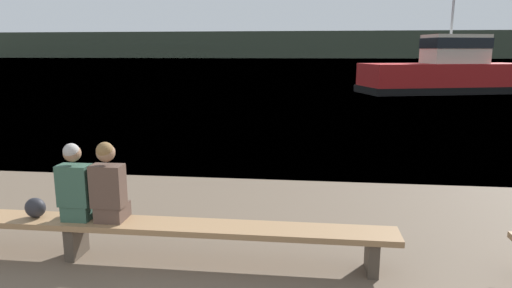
% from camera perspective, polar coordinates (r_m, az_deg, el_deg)
% --- Properties ---
extents(water_surface, '(240.00, 240.00, 0.00)m').
position_cam_1_polar(water_surface, '(128.48, 5.78, 10.43)').
color(water_surface, '#386084').
rests_on(water_surface, ground).
extents(far_shoreline, '(600.00, 12.00, 8.93)m').
position_cam_1_polar(far_shoreline, '(162.22, 6.05, 12.22)').
color(far_shoreline, '#384233').
rests_on(far_shoreline, ground).
extents(bench_main, '(7.56, 0.45, 0.47)m').
position_cam_1_polar(bench_main, '(5.94, -21.66, -9.44)').
color(bench_main, '#8E6B47').
rests_on(bench_main, ground).
extents(person_left, '(0.37, 0.37, 0.93)m').
position_cam_1_polar(person_left, '(5.77, -21.60, -4.93)').
color(person_left, '#2D4C3D').
rests_on(person_left, bench_main).
extents(person_right, '(0.37, 0.37, 0.96)m').
position_cam_1_polar(person_right, '(5.58, -17.94, -4.97)').
color(person_right, '#4C382D').
rests_on(person_right, bench_main).
extents(shopping_bag, '(0.25, 0.19, 0.24)m').
position_cam_1_polar(shopping_bag, '(6.13, -25.87, -7.17)').
color(shopping_bag, '#232328').
rests_on(shopping_bag, bench_main).
extents(tugboat_red, '(10.54, 6.06, 6.45)m').
position_cam_1_polar(tugboat_red, '(29.51, 22.74, 8.04)').
color(tugboat_red, '#A81919').
rests_on(tugboat_red, water_surface).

